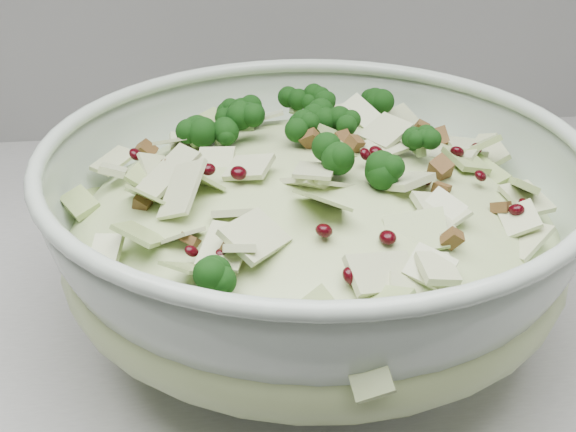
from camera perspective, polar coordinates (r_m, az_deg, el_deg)
The scene contains 2 objects.
mixing_bowl at distance 0.55m, azimuth 1.79°, elevation -1.61°, with size 0.37×0.37×0.14m.
salad at distance 0.53m, azimuth 1.83°, elevation 0.56°, with size 0.35×0.35×0.15m.
Camera 1 is at (0.04, 1.14, 1.25)m, focal length 50.00 mm.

